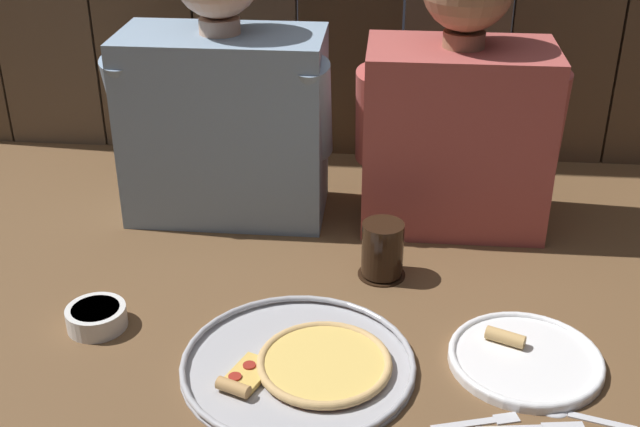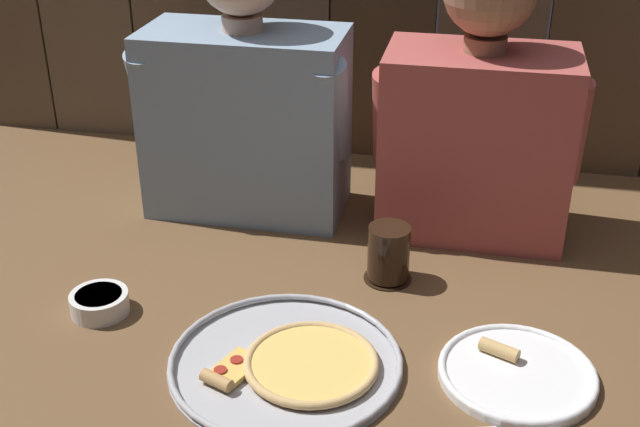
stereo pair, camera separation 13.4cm
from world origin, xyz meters
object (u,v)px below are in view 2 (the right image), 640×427
drinking_glass (389,254)px  diner_right (479,109)px  dipping_bowl (101,301)px  diner_left (245,92)px  pizza_tray (293,362)px  dinner_plate (517,372)px

drinking_glass → diner_right: (0.14, 0.23, 0.20)m
dipping_bowl → diner_left: 0.52m
pizza_tray → diner_right: bearing=64.6°
pizza_tray → drinking_glass: size_ratio=3.42×
pizza_tray → diner_left: diner_left is taller
drinking_glass → diner_left: diner_left is taller
dinner_plate → dipping_bowl: size_ratio=2.42×
pizza_tray → diner_right: diner_right is taller
dinner_plate → dipping_bowl: 0.70m
pizza_tray → diner_right: size_ratio=0.64×
diner_right → dipping_bowl: bearing=-144.3°
pizza_tray → drinking_glass: bearing=68.7°
pizza_tray → dinner_plate: size_ratio=1.52×
pizza_tray → dinner_plate: dinner_plate is taller
drinking_glass → diner_left: (-0.33, 0.23, 0.21)m
dinner_plate → drinking_glass: bearing=133.8°
drinking_glass → diner_left: size_ratio=0.18×
pizza_tray → dinner_plate: 0.35m
drinking_glass → dipping_bowl: size_ratio=1.08×
drinking_glass → diner_left: bearing=144.7°
drinking_glass → pizza_tray: bearing=-111.3°
pizza_tray → dipping_bowl: size_ratio=3.68×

